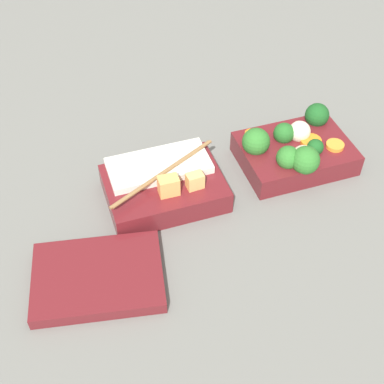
# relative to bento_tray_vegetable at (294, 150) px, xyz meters

# --- Properties ---
(ground_plane) EXTENTS (3.00, 3.00, 0.00)m
(ground_plane) POSITION_rel_bento_tray_vegetable_xyz_m (0.12, 0.01, -0.03)
(ground_plane) COLOR slate
(bento_tray_vegetable) EXTENTS (0.17, 0.14, 0.07)m
(bento_tray_vegetable) POSITION_rel_bento_tray_vegetable_xyz_m (0.00, 0.00, 0.00)
(bento_tray_vegetable) COLOR maroon
(bento_tray_vegetable) RESTS_ON ground_plane
(bento_tray_rice) EXTENTS (0.18, 0.12, 0.07)m
(bento_tray_rice) POSITION_rel_bento_tray_vegetable_xyz_m (0.22, 0.00, -0.01)
(bento_tray_rice) COLOR maroon
(bento_tray_rice) RESTS_ON ground_plane
(bento_lid) EXTENTS (0.19, 0.15, 0.02)m
(bento_lid) POSITION_rel_bento_tray_vegetable_xyz_m (0.34, 0.13, -0.02)
(bento_lid) COLOR maroon
(bento_lid) RESTS_ON ground_plane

